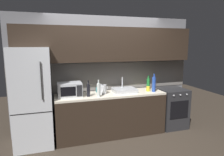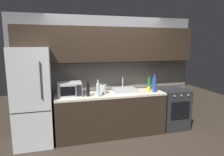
# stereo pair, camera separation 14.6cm
# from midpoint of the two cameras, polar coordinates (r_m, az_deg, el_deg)

# --- Properties ---
(back_wall) EXTENTS (4.00, 0.44, 2.50)m
(back_wall) POSITION_cam_midpoint_polar(r_m,az_deg,el_deg) (4.25, -2.51, 4.98)
(back_wall) COLOR slate
(back_wall) RESTS_ON ground
(counter_run) EXTENTS (2.26, 0.60, 0.90)m
(counter_run) POSITION_cam_midpoint_polar(r_m,az_deg,el_deg) (4.20, -1.35, -10.46)
(counter_run) COLOR black
(counter_run) RESTS_ON ground
(refrigerator) EXTENTS (0.68, 0.69, 1.85)m
(refrigerator) POSITION_cam_midpoint_polar(r_m,az_deg,el_deg) (3.94, -23.12, -5.35)
(refrigerator) COLOR #B7BABF
(refrigerator) RESTS_ON ground
(oven_range) EXTENTS (0.60, 0.62, 0.90)m
(oven_range) POSITION_cam_midpoint_polar(r_m,az_deg,el_deg) (4.79, 16.03, -8.28)
(oven_range) COLOR #232326
(oven_range) RESTS_ON ground
(microwave) EXTENTS (0.46, 0.35, 0.27)m
(microwave) POSITION_cam_midpoint_polar(r_m,az_deg,el_deg) (3.92, -13.25, -3.27)
(microwave) COLOR #A8AAAF
(microwave) RESTS_ON counter_run
(sink_basin) EXTENTS (0.48, 0.38, 0.30)m
(sink_basin) POSITION_cam_midpoint_polar(r_m,az_deg,el_deg) (4.18, 2.61, -3.54)
(sink_basin) COLOR #ADAFB5
(sink_basin) RESTS_ON counter_run
(kettle) EXTENTS (0.18, 0.15, 0.21)m
(kettle) POSITION_cam_midpoint_polar(r_m,az_deg,el_deg) (4.02, -3.72, -3.29)
(kettle) COLOR #B7BABF
(kettle) RESTS_ON counter_run
(wine_bottle_blue) EXTENTS (0.08, 0.08, 0.39)m
(wine_bottle_blue) POSITION_cam_midpoint_polar(r_m,az_deg,el_deg) (4.26, 11.13, -1.76)
(wine_bottle_blue) COLOR #234299
(wine_bottle_blue) RESTS_ON counter_run
(wine_bottle_dark) EXTENTS (0.07, 0.07, 0.31)m
(wine_bottle_dark) POSITION_cam_midpoint_polar(r_m,az_deg,el_deg) (3.83, -7.97, -3.48)
(wine_bottle_dark) COLOR black
(wine_bottle_dark) RESTS_ON counter_run
(wine_bottle_green) EXTENTS (0.08, 0.08, 0.32)m
(wine_bottle_green) POSITION_cam_midpoint_polar(r_m,az_deg,el_deg) (4.46, 9.58, -1.64)
(wine_bottle_green) COLOR #1E6B2D
(wine_bottle_green) RESTS_ON counter_run
(wine_bottle_clear) EXTENTS (0.07, 0.07, 0.34)m
(wine_bottle_clear) POSITION_cam_midpoint_polar(r_m,az_deg,el_deg) (3.76, -5.03, -3.50)
(wine_bottle_clear) COLOR silver
(wine_bottle_clear) RESTS_ON counter_run
(mug_teal) EXTENTS (0.08, 0.08, 0.10)m
(mug_teal) POSITION_cam_midpoint_polar(r_m,az_deg,el_deg) (4.18, -5.19, -3.44)
(mug_teal) COLOR #19666B
(mug_teal) RESTS_ON counter_run
(mug_yellow) EXTENTS (0.08, 0.08, 0.10)m
(mug_yellow) POSITION_cam_midpoint_polar(r_m,az_deg,el_deg) (4.31, 9.51, -3.14)
(mug_yellow) COLOR gold
(mug_yellow) RESTS_ON counter_run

